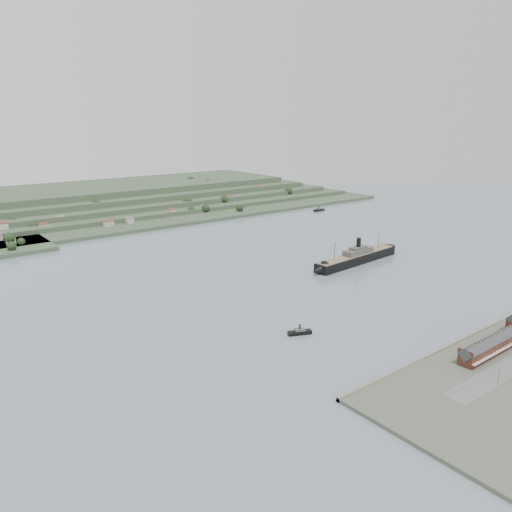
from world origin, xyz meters
TOP-DOWN VIEW (x-y plane):
  - ground at (0.00, 0.00)m, footprint 1400.00×1400.00m
  - terrace_row at (-10.00, -168.02)m, footprint 55.60×9.80m
  - far_peninsula at (27.91, 393.10)m, footprint 760.00×309.00m
  - steamship at (67.63, -2.48)m, footprint 112.92×21.75m
  - tugboat at (-73.16, -83.69)m, footprint 14.79×9.16m
  - ferry_east at (228.63, 203.67)m, footprint 18.90×6.20m

SIDE VIEW (x-z plane):
  - ground at x=0.00m, z-range 0.00..0.00m
  - tugboat at x=-73.16m, z-range -1.66..4.83m
  - ferry_east at x=228.63m, z-range -1.81..5.18m
  - steamship at x=67.63m, z-range -8.54..18.54m
  - terrace_row at x=-10.00m, z-range 1.30..12.38m
  - far_peninsula at x=27.91m, z-range -3.12..26.88m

